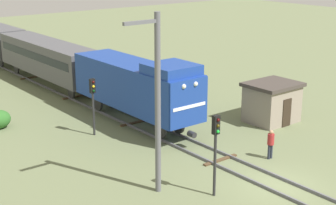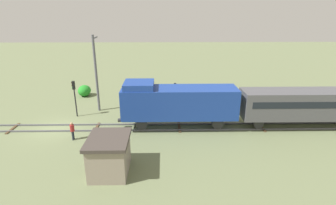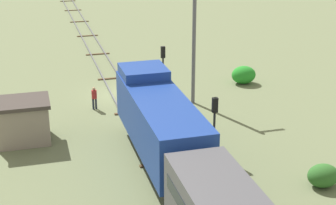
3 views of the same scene
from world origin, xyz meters
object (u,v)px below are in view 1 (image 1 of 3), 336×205
at_px(traffic_signal_near, 216,141).
at_px(worker_near_track, 271,142).
at_px(passenger_car_leading, 48,57).
at_px(catenary_mast, 157,101).
at_px(traffic_signal_mid, 93,96).
at_px(relay_hut, 272,102).
at_px(locomotive, 137,84).

relative_size(traffic_signal_near, worker_near_track, 2.37).
relative_size(passenger_car_leading, catenary_mast, 1.61).
height_order(traffic_signal_near, catenary_mast, catenary_mast).
xyz_separation_m(traffic_signal_mid, relay_hut, (10.90, -5.15, -1.19)).
relative_size(traffic_signal_mid, catenary_mast, 0.42).
height_order(passenger_car_leading, catenary_mast, catenary_mast).
relative_size(locomotive, traffic_signal_mid, 3.15).
bearing_deg(worker_near_track, traffic_signal_near, 143.68).
relative_size(locomotive, traffic_signal_near, 2.88).
bearing_deg(locomotive, relay_hut, -34.97).
height_order(locomotive, traffic_signal_mid, locomotive).
height_order(passenger_car_leading, traffic_signal_near, traffic_signal_near).
bearing_deg(passenger_car_leading, worker_near_track, -84.02).
xyz_separation_m(traffic_signal_near, worker_near_track, (5.60, 1.39, -1.81)).
xyz_separation_m(passenger_car_leading, traffic_signal_near, (-3.20, -24.30, 0.28)).
distance_m(traffic_signal_mid, worker_near_track, 11.23).
bearing_deg(relay_hut, traffic_signal_mid, 154.71).
bearing_deg(traffic_signal_mid, locomotive, 1.60).
height_order(locomotive, worker_near_track, locomotive).
height_order(passenger_car_leading, worker_near_track, passenger_car_leading).
xyz_separation_m(locomotive, traffic_signal_near, (-3.20, -10.97, 0.03)).
relative_size(passenger_car_leading, traffic_signal_mid, 3.80).
relative_size(traffic_signal_near, catenary_mast, 0.46).
bearing_deg(catenary_mast, passenger_car_leading, 77.19).
distance_m(passenger_car_leading, relay_hut, 20.07).
relative_size(locomotive, catenary_mast, 1.33).
bearing_deg(traffic_signal_near, catenary_mast, 132.05).
xyz_separation_m(traffic_signal_near, relay_hut, (10.70, 5.72, -1.42)).
distance_m(traffic_signal_mid, relay_hut, 12.11).
relative_size(traffic_signal_mid, worker_near_track, 2.17).
distance_m(worker_near_track, catenary_mast, 8.31).
bearing_deg(worker_near_track, relay_hut, -9.88).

